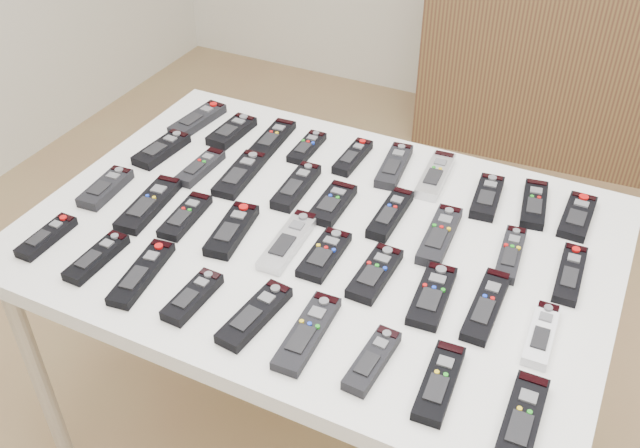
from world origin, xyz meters
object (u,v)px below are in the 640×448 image
at_px(remote_5, 394,166).
at_px(table, 320,252).
at_px(remote_9, 577,216).
at_px(remote_13, 296,186).
at_px(remote_26, 432,295).
at_px(remote_6, 435,176).
at_px(remote_33, 255,315).
at_px(remote_21, 185,216).
at_px(remote_28, 541,334).
at_px(remote_3, 307,147).
at_px(remote_11, 200,167).
at_px(remote_31, 142,273).
at_px(remote_4, 353,157).
at_px(remote_15, 390,214).
at_px(remote_8, 534,204).
at_px(remote_2, 273,139).
at_px(remote_14, 332,204).
at_px(remote_23, 288,241).
at_px(remote_19, 106,188).
at_px(remote_1, 232,131).
at_px(remote_20, 149,204).
at_px(remote_18, 570,274).
at_px(remote_34, 307,333).
at_px(remote_36, 439,382).
at_px(remote_24, 324,255).
at_px(remote_22, 232,230).
at_px(remote_16, 440,235).
at_px(remote_0, 198,120).
at_px(remote_29, 47,237).
at_px(remote_37, 522,420).
at_px(remote_27, 486,306).
at_px(remote_17, 510,254).
at_px(remote_10, 162,149).
at_px(remote_30, 97,257).

bearing_deg(remote_5, table, -107.15).
height_order(remote_9, remote_13, remote_13).
distance_m(table, remote_26, 0.31).
xyz_separation_m(remote_6, remote_33, (-0.15, -0.60, 0.00)).
distance_m(remote_21, remote_28, 0.79).
xyz_separation_m(remote_3, remote_5, (0.23, 0.01, 0.00)).
height_order(remote_11, remote_31, remote_11).
height_order(remote_4, remote_15, remote_15).
distance_m(remote_8, remote_21, 0.79).
relative_size(remote_2, remote_4, 1.14).
xyz_separation_m(table, remote_14, (-0.01, 0.09, 0.07)).
bearing_deg(remote_15, remote_23, -131.68).
relative_size(remote_2, remote_14, 1.16).
bearing_deg(remote_5, remote_19, -152.50).
relative_size(table, remote_1, 8.25).
bearing_deg(remote_20, table, 8.04).
xyz_separation_m(remote_20, remote_33, (0.39, -0.20, 0.00)).
xyz_separation_m(remote_9, remote_18, (0.02, -0.20, -0.00)).
xyz_separation_m(remote_34, remote_36, (0.25, -0.00, 0.00)).
height_order(table, remote_24, remote_24).
relative_size(remote_2, remote_9, 1.08).
distance_m(remote_22, remote_24, 0.21).
bearing_deg(remote_14, remote_11, 179.67).
bearing_deg(remote_13, remote_16, -7.20).
bearing_deg(remote_26, remote_11, 160.04).
xyz_separation_m(remote_0, remote_21, (0.22, -0.37, -0.00)).
height_order(remote_29, remote_37, remote_37).
distance_m(remote_11, remote_37, 0.96).
bearing_deg(remote_9, remote_3, -179.32).
bearing_deg(remote_27, remote_24, 179.31).
xyz_separation_m(table, remote_17, (0.39, 0.09, 0.07)).
xyz_separation_m(remote_8, remote_24, (-0.35, -0.37, -0.00)).
xyz_separation_m(remote_3, remote_15, (0.30, -0.17, 0.00)).
relative_size(remote_4, remote_29, 1.06).
bearing_deg(remote_3, remote_28, -30.94).
relative_size(remote_5, remote_26, 1.05).
bearing_deg(table, remote_26, -18.37).
bearing_deg(remote_3, remote_15, -31.30).
distance_m(remote_10, remote_24, 0.58).
bearing_deg(remote_34, remote_18, 41.12).
bearing_deg(remote_23, remote_36, -31.49).
relative_size(remote_28, remote_34, 0.80).
xyz_separation_m(remote_30, remote_33, (0.38, -0.00, 0.00)).
distance_m(remote_3, remote_16, 0.46).
bearing_deg(remote_3, remote_36, -47.69).
bearing_deg(remote_17, remote_3, 156.42).
relative_size(remote_2, remote_5, 0.97).
bearing_deg(remote_37, remote_33, 176.82).
xyz_separation_m(remote_9, remote_17, (-0.10, -0.20, 0.00)).
height_order(remote_1, remote_5, same).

